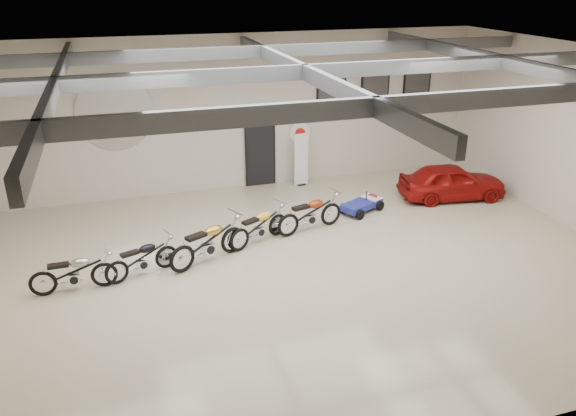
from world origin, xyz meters
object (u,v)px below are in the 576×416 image
object	(u,v)px
banner_stand	(301,159)
motorcycle_black	(141,258)
vintage_car	(452,182)
go_kart	(365,201)
motorcycle_gold	(208,241)
motorcycle_red	(310,213)
motorcycle_silver	(73,272)
motorcycle_yellow	(259,226)

from	to	relation	value
banner_stand	motorcycle_black	distance (m)	7.34
vintage_car	motorcycle_black	bearing A→B (deg)	110.87
go_kart	banner_stand	bearing A→B (deg)	86.07
motorcycle_black	vintage_car	size ratio (longest dim) A/B	0.54
motorcycle_gold	motorcycle_red	bearing A→B (deg)	-7.84
motorcycle_silver	motorcycle_yellow	distance (m)	4.77
motorcycle_gold	motorcycle_yellow	size ratio (longest dim) A/B	1.13
motorcycle_silver	motorcycle_gold	xyz separation A→B (m)	(3.14, 0.48, 0.08)
motorcycle_silver	vintage_car	bearing A→B (deg)	11.17
motorcycle_silver	vintage_car	xyz separation A→B (m)	(11.30, 2.42, 0.08)
motorcycle_black	go_kart	world-z (taller)	motorcycle_black
go_kart	vintage_car	xyz separation A→B (m)	(3.05, 0.09, 0.26)
go_kart	motorcycle_red	bearing A→B (deg)	175.51
motorcycle_silver	motorcycle_yellow	bearing A→B (deg)	13.03
motorcycle_gold	motorcycle_yellow	bearing A→B (deg)	-1.62
motorcycle_black	banner_stand	bearing A→B (deg)	19.39
motorcycle_gold	motorcycle_yellow	world-z (taller)	motorcycle_gold
go_kart	motorcycle_silver	bearing A→B (deg)	168.69
motorcycle_red	go_kart	xyz separation A→B (m)	(2.07, 0.86, -0.23)
banner_stand	vintage_car	distance (m)	4.95
motorcycle_red	banner_stand	bearing A→B (deg)	60.54
banner_stand	motorcycle_silver	bearing A→B (deg)	-151.44
motorcycle_silver	vintage_car	world-z (taller)	vintage_car
banner_stand	motorcycle_red	size ratio (longest dim) A/B	0.89
go_kart	motorcycle_black	bearing A→B (deg)	169.96
banner_stand	motorcycle_red	world-z (taller)	banner_stand
motorcycle_gold	motorcycle_red	xyz separation A→B (m)	(3.04, 0.99, -0.03)
motorcycle_silver	motorcycle_gold	size ratio (longest dim) A/B	0.86
motorcycle_yellow	go_kart	bearing A→B (deg)	-8.86
banner_stand	motorcycle_gold	size ratio (longest dim) A/B	0.84
go_kart	vintage_car	world-z (taller)	vintage_car
banner_stand	motorcycle_yellow	xyz separation A→B (m)	(-2.48, -3.86, -0.41)
motorcycle_gold	motorcycle_yellow	distance (m)	1.63
motorcycle_silver	motorcycle_black	bearing A→B (deg)	9.10
motorcycle_gold	banner_stand	bearing A→B (deg)	22.94
motorcycle_gold	motorcycle_silver	bearing A→B (deg)	162.75
motorcycle_black	vintage_car	xyz separation A→B (m)	(9.78, 2.15, 0.10)
motorcycle_yellow	go_kart	world-z (taller)	motorcycle_yellow
motorcycle_yellow	motorcycle_red	xyz separation A→B (m)	(1.56, 0.32, 0.03)
banner_stand	motorcycle_red	xyz separation A→B (m)	(-0.92, -3.54, -0.38)
banner_stand	go_kart	distance (m)	2.98
motorcycle_black	motorcycle_yellow	size ratio (longest dim) A/B	0.94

